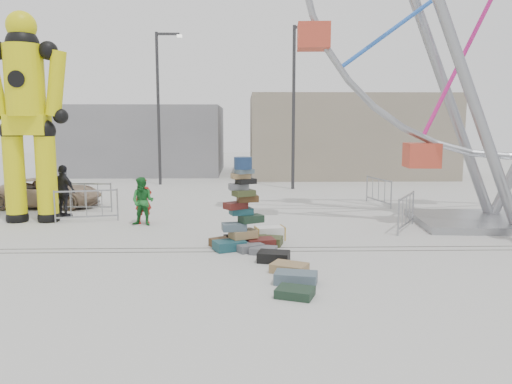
{
  "coord_description": "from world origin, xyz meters",
  "views": [
    {
      "loc": [
        0.53,
        -11.92,
        3.28
      ],
      "look_at": [
        0.86,
        1.79,
        1.39
      ],
      "focal_mm": 35.0,
      "sensor_mm": 36.0,
      "label": 1
    }
  ],
  "objects_px": {
    "barricade_wheel_front": "(406,212)",
    "pedestrian_red": "(144,201)",
    "barricade_dummy_c": "(86,206)",
    "parked_suv": "(47,193)",
    "lamp_post_left": "(160,101)",
    "barricade_wheel_back": "(378,191)",
    "crash_test_dummy": "(27,110)",
    "pedestrian_green": "(143,201)",
    "barricade_dummy_b": "(85,197)",
    "lamp_post_right": "(296,99)",
    "pedestrian_black": "(64,191)",
    "steamer_trunk": "(270,233)",
    "suitcase_tower": "(242,222)"
  },
  "relations": [
    {
      "from": "suitcase_tower",
      "to": "barricade_dummy_c",
      "type": "distance_m",
      "value": 6.32
    },
    {
      "from": "suitcase_tower",
      "to": "pedestrian_black",
      "type": "xyz_separation_m",
      "value": [
        -6.29,
        4.47,
        0.25
      ]
    },
    {
      "from": "barricade_dummy_c",
      "to": "pedestrian_green",
      "type": "distance_m",
      "value": 2.11
    },
    {
      "from": "barricade_wheel_back",
      "to": "parked_suv",
      "type": "height_order",
      "value": "parked_suv"
    },
    {
      "from": "parked_suv",
      "to": "barricade_dummy_c",
      "type": "bearing_deg",
      "value": -138.96
    },
    {
      "from": "suitcase_tower",
      "to": "barricade_dummy_b",
      "type": "distance_m",
      "value": 8.11
    },
    {
      "from": "barricade_dummy_b",
      "to": "parked_suv",
      "type": "bearing_deg",
      "value": 153.3
    },
    {
      "from": "barricade_dummy_b",
      "to": "pedestrian_green",
      "type": "bearing_deg",
      "value": -40.3
    },
    {
      "from": "lamp_post_left",
      "to": "barricade_wheel_back",
      "type": "relative_size",
      "value": 4.0
    },
    {
      "from": "parked_suv",
      "to": "suitcase_tower",
      "type": "bearing_deg",
      "value": -128.69
    },
    {
      "from": "barricade_wheel_back",
      "to": "pedestrian_black",
      "type": "relative_size",
      "value": 1.08
    },
    {
      "from": "parked_suv",
      "to": "lamp_post_right",
      "type": "bearing_deg",
      "value": -61.1
    },
    {
      "from": "barricade_dummy_b",
      "to": "barricade_dummy_c",
      "type": "xyz_separation_m",
      "value": [
        0.68,
        -2.0,
        0.0
      ]
    },
    {
      "from": "lamp_post_left",
      "to": "barricade_dummy_c",
      "type": "relative_size",
      "value": 4.0
    },
    {
      "from": "barricade_wheel_back",
      "to": "parked_suv",
      "type": "xyz_separation_m",
      "value": [
        -13.23,
        -0.23,
        0.03
      ]
    },
    {
      "from": "barricade_wheel_back",
      "to": "pedestrian_black",
      "type": "xyz_separation_m",
      "value": [
        -11.8,
        -2.39,
        0.37
      ]
    },
    {
      "from": "barricade_dummy_c",
      "to": "parked_suv",
      "type": "bearing_deg",
      "value": 116.26
    },
    {
      "from": "lamp_post_right",
      "to": "pedestrian_red",
      "type": "relative_size",
      "value": 5.23
    },
    {
      "from": "barricade_wheel_front",
      "to": "pedestrian_red",
      "type": "relative_size",
      "value": 1.31
    },
    {
      "from": "barricade_wheel_back",
      "to": "pedestrian_red",
      "type": "xyz_separation_m",
      "value": [
        -8.77,
        -3.6,
        0.21
      ]
    },
    {
      "from": "barricade_wheel_front",
      "to": "pedestrian_black",
      "type": "xyz_separation_m",
      "value": [
        -11.37,
        2.39,
        0.37
      ]
    },
    {
      "from": "pedestrian_green",
      "to": "pedestrian_black",
      "type": "distance_m",
      "value": 3.43
    },
    {
      "from": "crash_test_dummy",
      "to": "pedestrian_black",
      "type": "bearing_deg",
      "value": 46.76
    },
    {
      "from": "steamer_trunk",
      "to": "suitcase_tower",
      "type": "bearing_deg",
      "value": -147.52
    },
    {
      "from": "crash_test_dummy",
      "to": "pedestrian_red",
      "type": "xyz_separation_m",
      "value": [
        3.8,
        -0.39,
        -2.96
      ]
    },
    {
      "from": "steamer_trunk",
      "to": "pedestrian_green",
      "type": "height_order",
      "value": "pedestrian_green"
    },
    {
      "from": "lamp_post_left",
      "to": "parked_suv",
      "type": "bearing_deg",
      "value": -114.68
    },
    {
      "from": "barricade_dummy_c",
      "to": "barricade_wheel_front",
      "type": "xyz_separation_m",
      "value": [
        10.31,
        -1.48,
        0.0
      ]
    },
    {
      "from": "steamer_trunk",
      "to": "pedestrian_black",
      "type": "bearing_deg",
      "value": 139.58
    },
    {
      "from": "lamp_post_right",
      "to": "barricade_wheel_back",
      "type": "bearing_deg",
      "value": -60.06
    },
    {
      "from": "crash_test_dummy",
      "to": "barricade_dummy_b",
      "type": "xyz_separation_m",
      "value": [
        1.15,
        1.9,
        -3.17
      ]
    },
    {
      "from": "pedestrian_red",
      "to": "pedestrian_green",
      "type": "distance_m",
      "value": 0.32
    },
    {
      "from": "pedestrian_green",
      "to": "lamp_post_right",
      "type": "bearing_deg",
      "value": 67.89
    },
    {
      "from": "barricade_dummy_c",
      "to": "suitcase_tower",
      "type": "bearing_deg",
      "value": -47.08
    },
    {
      "from": "lamp_post_right",
      "to": "steamer_trunk",
      "type": "bearing_deg",
      "value": -99.41
    },
    {
      "from": "pedestrian_red",
      "to": "lamp_post_left",
      "type": "bearing_deg",
      "value": 68.81
    },
    {
      "from": "crash_test_dummy",
      "to": "steamer_trunk",
      "type": "height_order",
      "value": "crash_test_dummy"
    },
    {
      "from": "lamp_post_left",
      "to": "barricade_wheel_back",
      "type": "height_order",
      "value": "lamp_post_left"
    },
    {
      "from": "barricade_dummy_b",
      "to": "barricade_wheel_back",
      "type": "distance_m",
      "value": 11.49
    },
    {
      "from": "crash_test_dummy",
      "to": "barricade_wheel_back",
      "type": "height_order",
      "value": "crash_test_dummy"
    },
    {
      "from": "lamp_post_right",
      "to": "pedestrian_green",
      "type": "distance_m",
      "value": 11.3
    },
    {
      "from": "barricade_dummy_b",
      "to": "pedestrian_black",
      "type": "xyz_separation_m",
      "value": [
        -0.38,
        -1.08,
        0.37
      ]
    },
    {
      "from": "barricade_wheel_front",
      "to": "pedestrian_red",
      "type": "bearing_deg",
      "value": 112.34
    },
    {
      "from": "steamer_trunk",
      "to": "pedestrian_green",
      "type": "distance_m",
      "value": 4.58
    },
    {
      "from": "suitcase_tower",
      "to": "pedestrian_red",
      "type": "relative_size",
      "value": 1.58
    },
    {
      "from": "barricade_wheel_front",
      "to": "lamp_post_left",
      "type": "bearing_deg",
      "value": 69.14
    },
    {
      "from": "lamp_post_left",
      "to": "pedestrian_black",
      "type": "height_order",
      "value": "lamp_post_left"
    },
    {
      "from": "barricade_dummy_b",
      "to": "pedestrian_red",
      "type": "xyz_separation_m",
      "value": [
        2.65,
        -2.29,
        0.21
      ]
    },
    {
      "from": "barricade_wheel_back",
      "to": "pedestrian_black",
      "type": "distance_m",
      "value": 12.04
    },
    {
      "from": "lamp_post_right",
      "to": "barricade_wheel_back",
      "type": "relative_size",
      "value": 4.0
    }
  ]
}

